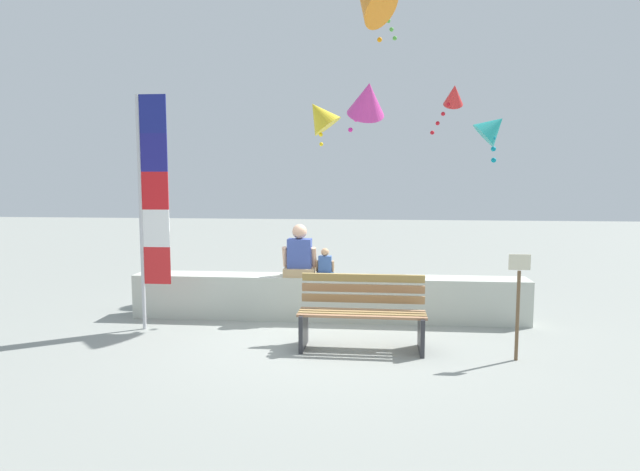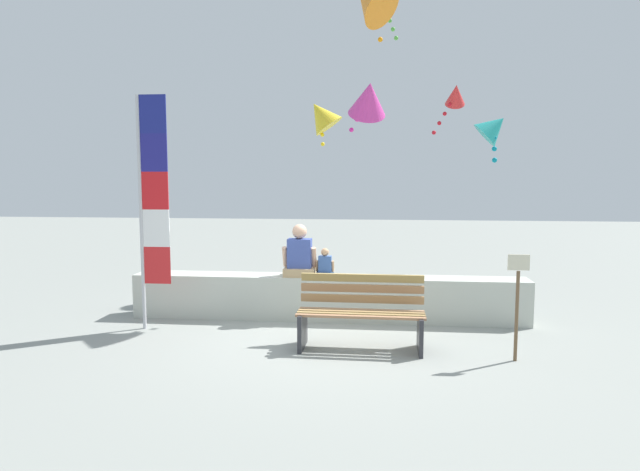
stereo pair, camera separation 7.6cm
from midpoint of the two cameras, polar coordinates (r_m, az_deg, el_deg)
The scene contains 13 objects.
ground_plane at distance 7.53m, azimuth 0.49°, elevation -10.15°, with size 40.00×40.00×0.00m, color gray.
seawall_ledge at distance 8.24m, azimuth 1.04°, elevation -6.41°, with size 5.80×0.49×0.65m, color #B9BEB0.
park_bench at distance 6.88m, azimuth 4.57°, elevation -8.16°, with size 1.56×0.63×0.88m.
person_adult at distance 8.14m, azimuth -1.85°, elevation -2.11°, with size 0.50×0.37×0.77m.
person_child at distance 8.12m, azimuth 0.78°, elevation -3.09°, with size 0.27×0.20×0.42m.
flag_banner at distance 7.84m, azimuth -16.85°, elevation 3.64°, with size 0.42×0.05×3.19m.
kite_teal at distance 9.51m, azimuth 17.73°, elevation 10.59°, with size 0.68×0.62×0.90m.
kite_yellow at distance 10.95m, azimuth 0.35°, elevation 12.30°, with size 0.82×0.65×0.97m.
kite_magenta at distance 10.00m, azimuth 5.24°, elevation 13.86°, with size 0.84×1.01×1.01m.
kite_green at distance 11.46m, azimuth 6.80°, elevation 22.64°, with size 0.83×0.79×1.09m.
kite_orange at distance 9.38m, azimuth 5.47°, elevation 23.01°, with size 1.10×1.06×1.02m.
kite_red at distance 11.35m, azimuth 13.97°, elevation 13.84°, with size 0.64×0.56×1.04m.
sign_post at distance 6.71m, azimuth 20.00°, elevation -6.08°, with size 0.24×0.04×1.23m.
Camera 2 is at (0.72, -7.19, 2.11)m, focal length 31.02 mm.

